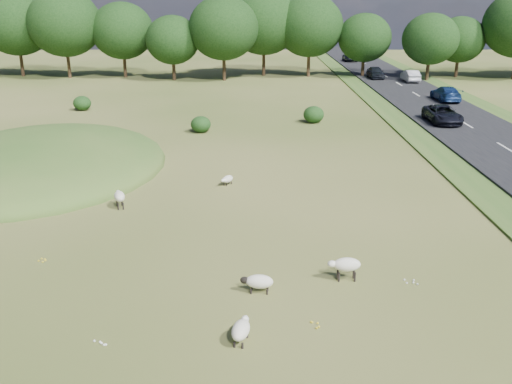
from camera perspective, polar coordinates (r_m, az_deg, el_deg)
ground at (r=44.96m, az=-2.62°, el=5.39°), size 160.00×160.00×0.00m
mound at (r=39.71m, az=-20.70°, el=2.35°), size 16.00×20.00×4.00m
road at (r=57.59m, az=18.30°, el=7.58°), size 8.00×150.00×0.25m
treeline at (r=79.28m, az=-2.41°, el=16.04°), size 96.28×14.66×11.70m
shrubs at (r=51.55m, az=-5.59°, el=7.87°), size 23.79×11.34×1.48m
sheep_0 at (r=33.49m, az=-2.88°, el=1.29°), size 0.83×1.00×0.58m
sheep_1 at (r=18.65m, az=-1.51°, el=-13.57°), size 0.77×1.32×0.73m
sheep_3 at (r=21.45m, az=0.24°, el=-8.95°), size 1.27×0.63×0.72m
sheep_4 at (r=30.58m, az=-13.51°, el=-0.43°), size 0.85×1.30×0.90m
sheep_5 at (r=22.52m, az=8.98°, el=-7.20°), size 1.30×0.60×0.94m
car_0 at (r=51.92m, az=18.15°, el=7.40°), size 2.39×5.19×1.44m
car_3 at (r=109.81m, az=10.62°, el=13.55°), size 1.76×4.34×1.26m
car_4 at (r=63.41m, az=18.46°, el=9.33°), size 2.09×5.14×1.49m
car_5 at (r=76.88m, az=15.19°, el=11.15°), size 1.56×4.48×1.48m
car_6 at (r=100.09m, az=9.39°, el=13.13°), size 2.08×4.52×1.26m
car_7 at (r=79.28m, az=11.86°, el=11.64°), size 1.81×4.49×1.53m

